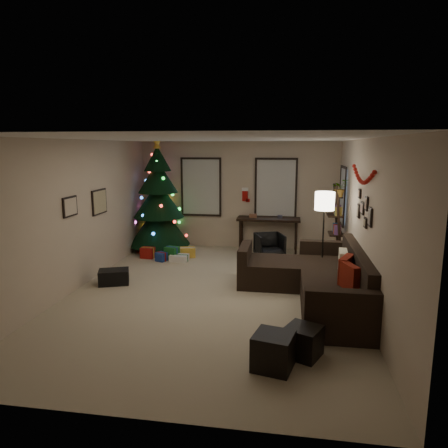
{
  "coord_description": "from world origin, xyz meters",
  "views": [
    {
      "loc": [
        1.29,
        -6.87,
        2.58
      ],
      "look_at": [
        0.1,
        0.6,
        1.15
      ],
      "focal_mm": 33.13,
      "sensor_mm": 36.0,
      "label": 1
    }
  ],
  "objects_px": {
    "bookshelf": "(337,228)",
    "desk": "(269,222)",
    "sofa": "(317,281)",
    "desk_chair": "(270,246)",
    "christmas_tree": "(159,204)"
  },
  "relations": [
    {
      "from": "bookshelf",
      "to": "desk",
      "type": "bearing_deg",
      "value": 139.97
    },
    {
      "from": "desk",
      "to": "sofa",
      "type": "bearing_deg",
      "value": -72.43
    },
    {
      "from": "bookshelf",
      "to": "desk_chair",
      "type": "bearing_deg",
      "value": 156.93
    },
    {
      "from": "christmas_tree",
      "to": "desk_chair",
      "type": "relative_size",
      "value": 4.83
    },
    {
      "from": "desk_chair",
      "to": "sofa",
      "type": "bearing_deg",
      "value": -89.22
    },
    {
      "from": "sofa",
      "to": "bookshelf",
      "type": "bearing_deg",
      "value": 75.38
    },
    {
      "from": "christmas_tree",
      "to": "bookshelf",
      "type": "bearing_deg",
      "value": -12.7
    },
    {
      "from": "christmas_tree",
      "to": "desk",
      "type": "bearing_deg",
      "value": 6.56
    },
    {
      "from": "christmas_tree",
      "to": "desk_chair",
      "type": "height_order",
      "value": "christmas_tree"
    },
    {
      "from": "christmas_tree",
      "to": "desk_chair",
      "type": "xyz_separation_m",
      "value": [
        2.78,
        -0.34,
        -0.88
      ]
    },
    {
      "from": "christmas_tree",
      "to": "desk",
      "type": "distance_m",
      "value": 2.76
    },
    {
      "from": "sofa",
      "to": "desk",
      "type": "distance_m",
      "value": 3.35
    },
    {
      "from": "sofa",
      "to": "christmas_tree",
      "type": "bearing_deg",
      "value": 142.42
    },
    {
      "from": "sofa",
      "to": "bookshelf",
      "type": "relative_size",
      "value": 1.71
    },
    {
      "from": "desk_chair",
      "to": "christmas_tree",
      "type": "bearing_deg",
      "value": 153.43
    }
  ]
}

